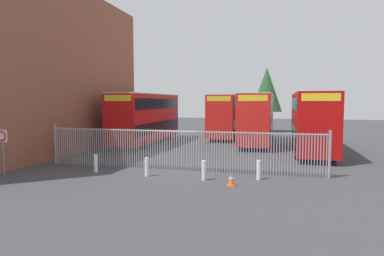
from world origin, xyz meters
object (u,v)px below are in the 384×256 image
(double_decker_bus_behind_fence_right, at_px, (228,114))
(traffic_cone_by_gate, at_px, (231,179))
(bollard_center_front, at_px, (147,167))
(double_decker_bus_near_gate, at_px, (312,120))
(speed_limit_sign_post, at_px, (2,141))
(double_decker_bus_behind_fence_left, at_px, (257,117))
(bollard_near_right, at_px, (204,170))
(bollard_near_left, at_px, (96,163))
(double_decker_bus_far_back, at_px, (146,117))
(bollard_far_right, at_px, (259,170))

(double_decker_bus_behind_fence_right, height_order, traffic_cone_by_gate, double_decker_bus_behind_fence_right)
(double_decker_bus_behind_fence_right, relative_size, bollard_center_front, 11.38)
(double_decker_bus_near_gate, xyz_separation_m, speed_limit_sign_post, (-15.48, -12.38, -0.65))
(traffic_cone_by_gate, bearing_deg, bollard_center_front, 169.12)
(double_decker_bus_behind_fence_left, bearing_deg, traffic_cone_by_gate, -90.39)
(double_decker_bus_near_gate, xyz_separation_m, double_decker_bus_behind_fence_left, (-4.19, 4.20, 0.00))
(double_decker_bus_behind_fence_left, relative_size, bollard_near_right, 11.38)
(traffic_cone_by_gate, bearing_deg, speed_limit_sign_post, -174.35)
(speed_limit_sign_post, bearing_deg, double_decker_bus_near_gate, 38.66)
(double_decker_bus_behind_fence_right, relative_size, bollard_near_left, 11.38)
(bollard_near_left, distance_m, bollard_center_front, 3.02)
(double_decker_bus_far_back, xyz_separation_m, traffic_cone_by_gate, (9.36, -12.97, -2.13))
(double_decker_bus_far_back, xyz_separation_m, bollard_far_right, (10.47, -11.48, -1.95))
(double_decker_bus_near_gate, distance_m, bollard_far_right, 10.47)
(bollard_center_front, distance_m, bollard_far_right, 5.52)
(double_decker_bus_near_gate, relative_size, traffic_cone_by_gate, 18.32)
(bollard_near_right, bearing_deg, bollard_center_front, 178.31)
(bollard_center_front, bearing_deg, speed_limit_sign_post, -164.08)
(bollard_near_left, height_order, bollard_far_right, same)
(bollard_far_right, bearing_deg, double_decker_bus_behind_fence_right, 103.05)
(bollard_near_left, bearing_deg, bollard_near_right, -3.40)
(double_decker_bus_behind_fence_right, bearing_deg, speed_limit_sign_post, -110.24)
(double_decker_bus_near_gate, distance_m, double_decker_bus_far_back, 13.76)
(double_decker_bus_behind_fence_right, bearing_deg, bollard_center_front, -93.22)
(double_decker_bus_behind_fence_right, relative_size, speed_limit_sign_post, 4.50)
(double_decker_bus_behind_fence_right, xyz_separation_m, speed_limit_sign_post, (-7.92, -21.48, -0.65))
(double_decker_bus_far_back, bearing_deg, double_decker_bus_behind_fence_left, 14.86)
(bollard_far_right, distance_m, speed_limit_sign_post, 12.64)
(double_decker_bus_behind_fence_left, height_order, double_decker_bus_behind_fence_right, same)
(speed_limit_sign_post, bearing_deg, double_decker_bus_far_back, 82.60)
(double_decker_bus_far_back, xyz_separation_m, speed_limit_sign_post, (-1.83, -14.08, -0.65))
(double_decker_bus_behind_fence_right, xyz_separation_m, bollard_center_front, (-1.10, -19.53, -1.95))
(bollard_far_right, xyz_separation_m, traffic_cone_by_gate, (-1.11, -1.49, -0.19))
(double_decker_bus_behind_fence_left, relative_size, bollard_near_left, 11.38)
(bollard_center_front, bearing_deg, double_decker_bus_near_gate, 50.32)
(double_decker_bus_behind_fence_right, bearing_deg, bollard_far_right, -76.95)
(bollard_center_front, bearing_deg, traffic_cone_by_gate, -10.88)
(bollard_near_right, bearing_deg, traffic_cone_by_gate, -27.98)
(bollard_near_right, distance_m, bollard_far_right, 2.63)
(double_decker_bus_behind_fence_left, xyz_separation_m, bollard_near_right, (-1.52, -14.73, -1.95))
(double_decker_bus_near_gate, bearing_deg, double_decker_bus_behind_fence_left, 134.87)
(double_decker_bus_near_gate, xyz_separation_m, double_decker_bus_behind_fence_right, (-7.56, 9.10, 0.00))
(double_decker_bus_behind_fence_right, xyz_separation_m, bollard_far_right, (4.38, -18.88, -1.95))
(double_decker_bus_behind_fence_left, relative_size, bollard_far_right, 11.38)
(double_decker_bus_behind_fence_left, height_order, bollard_near_right, double_decker_bus_behind_fence_left)
(double_decker_bus_near_gate, distance_m, bollard_center_front, 13.70)
(double_decker_bus_behind_fence_left, bearing_deg, bollard_near_left, -117.51)
(bollard_near_left, bearing_deg, bollard_far_right, 2.58)
(double_decker_bus_behind_fence_left, distance_m, bollard_far_right, 14.16)
(double_decker_bus_behind_fence_right, relative_size, traffic_cone_by_gate, 18.32)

